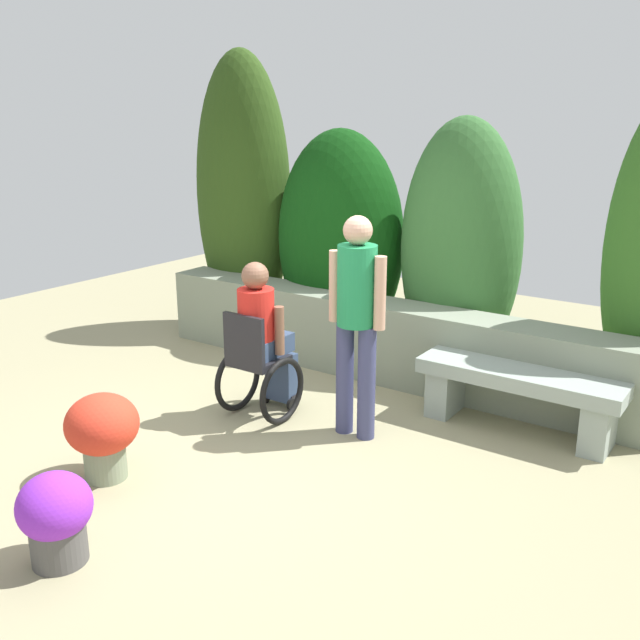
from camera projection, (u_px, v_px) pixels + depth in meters
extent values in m
plane|color=gray|center=(258.00, 447.00, 5.39)|extent=(11.51, 11.51, 0.00)
cube|color=gray|center=(380.00, 339.00, 6.74)|extent=(5.01, 0.45, 0.75)
ellipsoid|color=#2B4716|center=(243.00, 195.00, 7.96)|extent=(1.20, 0.84, 3.15)
ellipsoid|color=#0D3C0D|center=(340.00, 241.00, 7.43)|extent=(1.44, 1.01, 2.32)
ellipsoid|color=#33662F|center=(460.00, 248.00, 6.69)|extent=(1.19, 0.84, 2.45)
cube|color=#8E9B92|center=(446.00, 390.00, 5.98)|extent=(0.20, 0.40, 0.40)
cube|color=#8E9B92|center=(599.00, 426.00, 5.29)|extent=(0.20, 0.40, 0.40)
cube|color=#8E9B92|center=(520.00, 377.00, 5.56)|extent=(1.62, 0.47, 0.12)
cube|color=black|center=(259.00, 360.00, 5.81)|extent=(0.40, 0.40, 0.06)
cube|color=black|center=(244.00, 339.00, 5.60)|extent=(0.40, 0.04, 0.40)
cube|color=black|center=(283.00, 393.00, 6.17)|extent=(0.28, 0.12, 0.03)
torus|color=black|center=(238.00, 379.00, 6.00)|extent=(0.05, 0.56, 0.56)
torus|color=black|center=(282.00, 391.00, 5.74)|extent=(0.05, 0.56, 0.56)
cylinder|color=black|center=(266.00, 397.00, 6.21)|extent=(0.03, 0.10, 0.10)
cylinder|color=black|center=(291.00, 404.00, 6.06)|extent=(0.03, 0.10, 0.10)
cube|color=#334565|center=(266.00, 344.00, 5.86)|extent=(0.30, 0.40, 0.16)
cube|color=#334565|center=(282.00, 376.00, 6.11)|extent=(0.26, 0.14, 0.43)
cylinder|color=red|center=(256.00, 319.00, 5.69)|extent=(0.30, 0.30, 0.50)
cylinder|color=brown|center=(244.00, 323.00, 5.87)|extent=(0.08, 0.08, 0.40)
cylinder|color=brown|center=(279.00, 331.00, 5.66)|extent=(0.08, 0.08, 0.40)
sphere|color=brown|center=(255.00, 276.00, 5.59)|extent=(0.22, 0.22, 0.22)
cylinder|color=#3B3E66|center=(345.00, 378.00, 5.54)|extent=(0.14, 0.14, 0.91)
cylinder|color=#3B3E66|center=(366.00, 383.00, 5.43)|extent=(0.14, 0.14, 0.91)
cylinder|color=#20874D|center=(357.00, 286.00, 5.27)|extent=(0.30, 0.30, 0.62)
cylinder|color=tan|center=(335.00, 286.00, 5.39)|extent=(0.09, 0.09, 0.55)
cylinder|color=tan|center=(380.00, 293.00, 5.17)|extent=(0.09, 0.09, 0.55)
sphere|color=tan|center=(358.00, 230.00, 5.15)|extent=(0.22, 0.22, 0.22)
cylinder|color=gray|center=(105.00, 459.00, 4.90)|extent=(0.29, 0.29, 0.29)
ellipsoid|color=#377329|center=(103.00, 432.00, 4.84)|extent=(0.32, 0.32, 0.15)
ellipsoid|color=red|center=(102.00, 424.00, 4.83)|extent=(0.51, 0.51, 0.42)
cylinder|color=#4C4A49|center=(59.00, 542.00, 3.99)|extent=(0.31, 0.31, 0.25)
ellipsoid|color=#35562B|center=(56.00, 515.00, 3.94)|extent=(0.34, 0.34, 0.13)
ellipsoid|color=purple|center=(54.00, 506.00, 3.92)|extent=(0.42, 0.42, 0.38)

